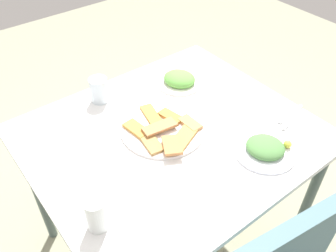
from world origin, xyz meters
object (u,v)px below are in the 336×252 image
Objects in this scene: salad_plate_greens at (179,80)px; soda_can at (96,214)px; drinking_glass at (99,90)px; paper_napkin at (289,116)px; salad_plate_rice at (265,148)px; spoon at (293,117)px; fork at (286,113)px; pide_platter at (164,129)px; dining_table at (171,148)px.

salad_plate_greens is 1.71× the size of soda_can.
paper_napkin is (-0.57, 0.58, -0.05)m from drinking_glass.
salad_plate_rice reaches higher than spoon.
salad_plate_greens is at bearing -83.45° from fork.
pide_platter reaches higher than spoon.
salad_plate_greens is at bearing -92.87° from salad_plate_rice.
pide_platter is at bearing -27.67° from paper_napkin.
salad_plate_rice is 1.94× the size of soda_can.
paper_napkin is at bearing 178.63° from soda_can.
pide_platter is 2.89× the size of soda_can.
soda_can is at bearing -19.45° from fork.
dining_table is at bearing -25.41° from paper_napkin.
salad_plate_greens is 0.50m from fork.
soda_can is 0.76× the size of fork.
spoon is at bearing 150.66° from pide_platter.
dining_table is 8.97× the size of soda_can.
soda_can is at bearing -18.30° from spoon.
salad_plate_greens is (-0.24, -0.25, 0.10)m from dining_table.
pide_platter is 0.54m from spoon.
fork is (-0.24, -0.10, -0.01)m from salad_plate_rice.
salad_plate_greens reaches higher than fork.
dining_table is 3.11× the size of pide_platter.
dining_table is 0.52m from spoon.
spoon is (-0.46, 0.24, 0.09)m from dining_table.
soda_can is (0.66, -0.10, 0.04)m from salad_plate_rice.
salad_plate_greens is 0.82m from soda_can.
dining_table is 8.53× the size of paper_napkin.
spoon is (-0.47, 0.27, -0.01)m from pide_platter.
salad_plate_greens reaches higher than salad_plate_rice.
salad_plate_greens is at bearing -134.33° from dining_table.
pide_platter is 1.48× the size of salad_plate_rice.
drinking_glass is 0.87× the size of paper_napkin.
soda_can is (0.68, 0.45, 0.04)m from salad_plate_greens.
fork reaches higher than paper_napkin.
spoon is (-0.22, 0.48, -0.02)m from salad_plate_greens.
salad_plate_rice is 0.25m from spoon.
pide_platter reaches higher than fork.
salad_plate_greens is 0.55m from salad_plate_rice.
salad_plate_greens is 0.38m from drinking_glass.
paper_napkin is (-0.46, 0.22, 0.09)m from dining_table.
spoon is at bearing 152.79° from dining_table.
spoon reaches higher than paper_napkin.
salad_plate_greens is at bearing -146.96° from soda_can.
soda_can is 0.90m from fork.
dining_table is at bearing -42.77° from fork.
drinking_glass is at bearing -17.86° from salad_plate_greens.
soda_can reaches higher than dining_table.
soda_can reaches higher than drinking_glass.
spoon is at bearing 90.00° from paper_napkin.
salad_plate_greens is 1.07× the size of spoon.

